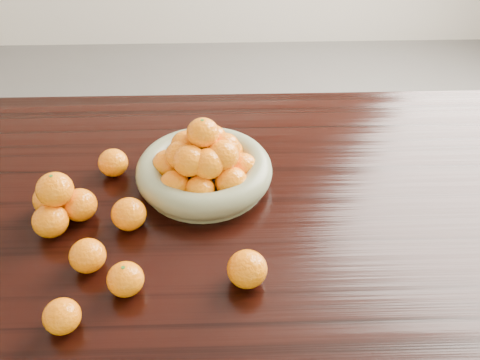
{
  "coord_description": "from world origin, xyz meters",
  "views": [
    {
      "loc": [
        -0.04,
        -0.95,
        1.59
      ],
      "look_at": [
        -0.01,
        -0.02,
        0.83
      ],
      "focal_mm": 40.0,
      "sensor_mm": 36.0,
      "label": 1
    }
  ],
  "objects_px": {
    "dining_table": "(244,228)",
    "loose_orange_0": "(125,279)",
    "orange_pyramid": "(59,203)",
    "fruit_bowl": "(204,165)"
  },
  "relations": [
    {
      "from": "orange_pyramid",
      "to": "loose_orange_0",
      "type": "relative_size",
      "value": 2.05
    },
    {
      "from": "loose_orange_0",
      "to": "dining_table",
      "type": "bearing_deg",
      "value": 47.4
    },
    {
      "from": "fruit_bowl",
      "to": "loose_orange_0",
      "type": "bearing_deg",
      "value": -113.56
    },
    {
      "from": "dining_table",
      "to": "fruit_bowl",
      "type": "bearing_deg",
      "value": 143.09
    },
    {
      "from": "dining_table",
      "to": "loose_orange_0",
      "type": "relative_size",
      "value": 27.54
    },
    {
      "from": "dining_table",
      "to": "orange_pyramid",
      "type": "relative_size",
      "value": 13.43
    },
    {
      "from": "loose_orange_0",
      "to": "orange_pyramid",
      "type": "bearing_deg",
      "value": 129.82
    },
    {
      "from": "orange_pyramid",
      "to": "dining_table",
      "type": "bearing_deg",
      "value": 7.49
    },
    {
      "from": "fruit_bowl",
      "to": "loose_orange_0",
      "type": "height_order",
      "value": "fruit_bowl"
    },
    {
      "from": "fruit_bowl",
      "to": "loose_orange_0",
      "type": "distance_m",
      "value": 0.36
    }
  ]
}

